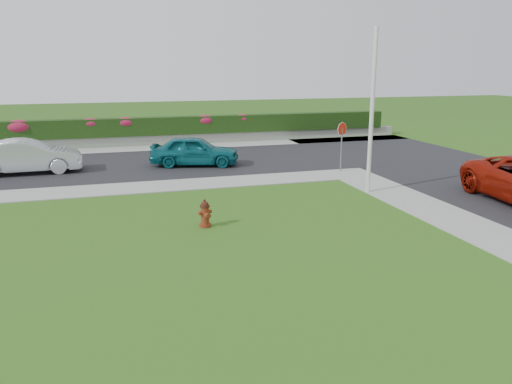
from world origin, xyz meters
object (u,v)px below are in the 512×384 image
object	(u,v)px
sedan_teal	(194,151)
sedan_silver	(28,156)
utility_pole	(372,113)
stop_sign	(342,135)
fire_hydrant	(205,214)

from	to	relation	value
sedan_teal	sedan_silver	size ratio (longest dim) A/B	0.92
utility_pole	stop_sign	distance (m)	4.20
sedan_teal	stop_sign	world-z (taller)	stop_sign
sedan_teal	utility_pole	world-z (taller)	utility_pole
utility_pole	stop_sign	size ratio (longest dim) A/B	2.67
sedan_teal	utility_pole	xyz separation A→B (m)	(5.56, -7.18, 2.33)
utility_pole	stop_sign	xyz separation A→B (m)	(0.73, 3.90, -1.40)
fire_hydrant	sedan_silver	distance (m)	11.74
stop_sign	fire_hydrant	bearing A→B (deg)	-141.10
sedan_teal	fire_hydrant	bearing A→B (deg)	-173.16
sedan_teal	stop_sign	xyz separation A→B (m)	(6.29, -3.28, 0.93)
sedan_silver	stop_sign	bearing A→B (deg)	-106.03
fire_hydrant	stop_sign	bearing A→B (deg)	20.35
sedan_silver	stop_sign	xyz separation A→B (m)	(13.88, -3.61, 0.89)
utility_pole	stop_sign	bearing A→B (deg)	79.44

